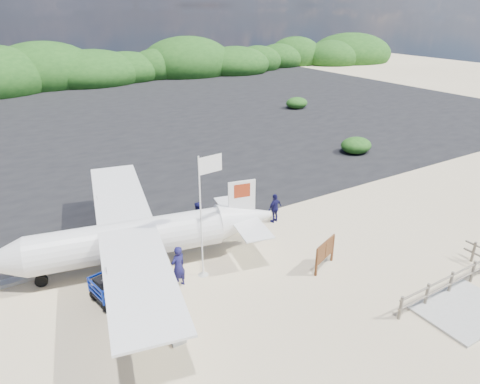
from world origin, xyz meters
The scene contains 13 objects.
ground centered at (0.00, 0.00, 0.00)m, with size 160.00×160.00×0.00m, color beige.
asphalt_apron centered at (0.00, 30.00, 0.00)m, with size 90.00×50.00×0.04m, color #B2B2B2, non-canonical shape.
lagoon centered at (-9.00, 1.50, 0.00)m, with size 9.00×7.00×0.40m, color #B2B2B2, non-canonical shape.
walkway_pad centered at (5.50, -6.00, 0.00)m, with size 3.50×2.50×0.10m, color #B2B2B2, non-canonical shape.
vegetation_band centered at (0.00, 55.00, 0.00)m, with size 124.00×8.00×4.40m, color #B2B2B2, non-canonical shape.
fence centered at (6.00, -5.00, 0.00)m, with size 6.40×2.00×1.10m, color #B2B2B2, non-canonical shape.
baggage_cart centered at (-5.25, 1.76, 0.00)m, with size 2.55×1.46×1.28m, color #0B2AB2, non-canonical shape.
flagpole centered at (-1.91, 1.35, 0.00)m, with size 1.08×0.45×5.42m, color white, non-canonical shape.
signboard centered at (2.90, -0.98, 0.00)m, with size 1.70×0.16×1.40m, color brown, non-canonical shape.
crew_a centered at (-3.12, 1.15, 0.93)m, with size 0.68×0.45×1.87m, color #141347.
crew_b centered at (-0.60, 4.43, 0.95)m, with size 0.93×0.72×1.90m, color #141347.
crew_c centered at (3.63, 3.77, 0.81)m, with size 0.95×0.40×1.62m, color #141347.
aircraft_large centered at (14.28, 23.25, 0.00)m, with size 14.83×14.83×4.45m, color #B2B2B2, non-canonical shape.
Camera 1 is at (-8.67, -12.71, 10.71)m, focal length 32.00 mm.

